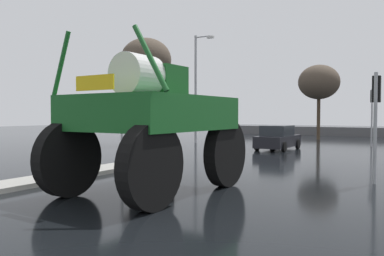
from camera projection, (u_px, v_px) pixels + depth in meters
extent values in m
plane|color=black|center=(285.00, 155.00, 20.88)|extent=(120.00, 120.00, 0.00)
cube|color=#9E9B93|center=(31.00, 182.00, 12.25)|extent=(1.32, 9.18, 0.15)
cylinder|color=black|center=(153.00, 149.00, 13.40)|extent=(0.45, 2.05, 2.04)
cylinder|color=black|center=(226.00, 153.00, 11.87)|extent=(0.45, 2.05, 2.04)
cylinder|color=black|center=(68.00, 159.00, 10.36)|extent=(0.45, 2.05, 2.04)
cylinder|color=black|center=(152.00, 166.00, 8.83)|extent=(0.45, 2.05, 2.04)
cube|color=#195B23|center=(152.00, 113.00, 11.07)|extent=(3.49, 4.43, 0.94)
cube|color=#154E1E|center=(162.00, 82.00, 11.42)|extent=(1.20, 1.17, 0.91)
cylinder|color=silver|center=(137.00, 75.00, 10.50)|extent=(1.17, 1.14, 1.13)
cylinder|color=#195B23|center=(61.00, 64.00, 10.21)|extent=(0.73, 0.14, 1.69)
cylinder|color=#195B23|center=(150.00, 58.00, 8.58)|extent=(1.01, 0.15, 1.57)
cube|color=yellow|center=(94.00, 83.00, 9.21)|extent=(1.25, 0.08, 0.36)
cube|color=black|center=(278.00, 141.00, 24.40)|extent=(1.79, 4.14, 0.70)
cube|color=#23282D|center=(277.00, 131.00, 24.25)|extent=(1.61, 2.13, 0.64)
cylinder|color=black|center=(273.00, 143.00, 26.00)|extent=(0.19, 0.60, 0.60)
cylinder|color=black|center=(298.00, 144.00, 25.10)|extent=(0.19, 0.60, 0.60)
cylinder|color=black|center=(257.00, 146.00, 23.72)|extent=(0.19, 0.60, 0.60)
cylinder|color=black|center=(284.00, 147.00, 22.82)|extent=(0.19, 0.60, 0.60)
cylinder|color=#A8AAAF|center=(122.00, 120.00, 17.55)|extent=(0.11, 0.11, 3.87)
cube|color=black|center=(125.00, 89.00, 17.68)|extent=(0.24, 0.32, 0.84)
sphere|color=#390503|center=(127.00, 84.00, 17.84)|extent=(0.17, 0.17, 0.17)
sphere|color=#3C2403|center=(127.00, 90.00, 17.85)|extent=(0.17, 0.17, 0.17)
sphere|color=green|center=(127.00, 96.00, 17.85)|extent=(0.17, 0.17, 0.17)
cylinder|color=#A8AAAF|center=(375.00, 128.00, 12.21)|extent=(0.11, 0.11, 3.53)
cube|color=black|center=(376.00, 89.00, 12.35)|extent=(0.24, 0.32, 0.84)
sphere|color=#390503|center=(377.00, 81.00, 12.51)|extent=(0.17, 0.17, 0.17)
sphere|color=#3C2403|center=(377.00, 89.00, 12.52)|extent=(0.17, 0.17, 0.17)
sphere|color=green|center=(377.00, 98.00, 12.53)|extent=(0.17, 0.17, 0.17)
cylinder|color=#A8AAAF|center=(372.00, 118.00, 26.47)|extent=(0.11, 0.11, 3.98)
cube|color=black|center=(372.00, 96.00, 26.61)|extent=(0.24, 0.32, 0.84)
sphere|color=#390503|center=(373.00, 92.00, 26.76)|extent=(0.17, 0.17, 0.17)
sphere|color=#3C2403|center=(373.00, 96.00, 26.77)|extent=(0.17, 0.17, 0.17)
sphere|color=green|center=(373.00, 100.00, 26.78)|extent=(0.17, 0.17, 0.17)
cylinder|color=#A8AAAF|center=(196.00, 90.00, 29.70)|extent=(0.18, 0.18, 8.24)
cylinder|color=#A8AAAF|center=(203.00, 37.00, 29.23)|extent=(1.28, 0.10, 0.10)
cube|color=silver|center=(210.00, 37.00, 28.91)|extent=(0.50, 0.24, 0.16)
cylinder|color=#473828|center=(146.00, 111.00, 28.94)|extent=(0.38, 0.38, 4.98)
ellipsoid|color=brown|center=(146.00, 60.00, 28.81)|extent=(3.74, 3.74, 3.18)
cylinder|color=#473828|center=(318.00, 118.00, 33.94)|extent=(0.30, 0.30, 3.80)
ellipsoid|color=brown|center=(319.00, 82.00, 33.83)|extent=(3.54, 3.54, 3.01)
cube|color=#59595B|center=(349.00, 132.00, 39.10)|extent=(32.13, 0.24, 0.90)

